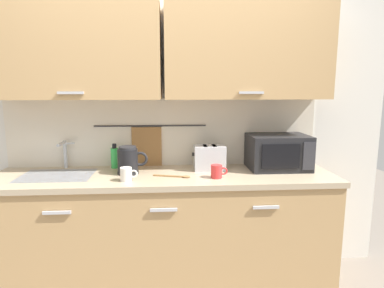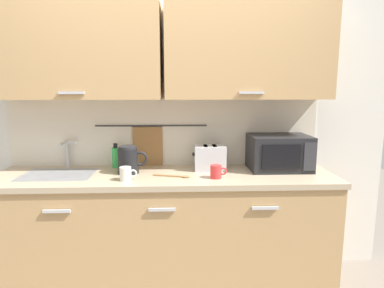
% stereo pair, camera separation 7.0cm
% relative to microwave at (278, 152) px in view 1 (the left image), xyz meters
% --- Properties ---
extents(counter_unit, '(2.53, 0.64, 0.90)m').
position_rel_microwave_xyz_m(counter_unit, '(-0.91, -0.11, -0.58)').
color(counter_unit, tan).
rests_on(counter_unit, ground).
extents(back_wall_assembly, '(3.70, 0.41, 2.50)m').
position_rel_microwave_xyz_m(back_wall_assembly, '(-0.90, 0.12, 0.49)').
color(back_wall_assembly, silver).
rests_on(back_wall_assembly, ground).
extents(sink_faucet, '(0.09, 0.17, 0.22)m').
position_rel_microwave_xyz_m(sink_faucet, '(-1.68, 0.12, 0.01)').
color(sink_faucet, '#B2B5BA').
rests_on(sink_faucet, counter_unit).
extents(microwave, '(0.46, 0.35, 0.27)m').
position_rel_microwave_xyz_m(microwave, '(0.00, 0.00, 0.00)').
color(microwave, black).
rests_on(microwave, counter_unit).
extents(electric_kettle, '(0.23, 0.16, 0.21)m').
position_rel_microwave_xyz_m(electric_kettle, '(-1.16, -0.08, -0.03)').
color(electric_kettle, black).
rests_on(electric_kettle, counter_unit).
extents(dish_soap_bottle, '(0.06, 0.06, 0.20)m').
position_rel_microwave_xyz_m(dish_soap_bottle, '(-1.29, 0.12, -0.05)').
color(dish_soap_bottle, green).
rests_on(dish_soap_bottle, counter_unit).
extents(mug_near_sink, '(0.12, 0.08, 0.09)m').
position_rel_microwave_xyz_m(mug_near_sink, '(-1.15, -0.27, -0.09)').
color(mug_near_sink, silver).
rests_on(mug_near_sink, counter_unit).
extents(toaster, '(0.26, 0.17, 0.19)m').
position_rel_microwave_xyz_m(toaster, '(-0.54, 0.02, -0.04)').
color(toaster, '#B7BABF').
rests_on(toaster, counter_unit).
extents(mug_by_kettle, '(0.12, 0.08, 0.09)m').
position_rel_microwave_xyz_m(mug_by_kettle, '(-0.52, -0.24, -0.09)').
color(mug_by_kettle, red).
rests_on(mug_by_kettle, counter_unit).
extents(wooden_spoon, '(0.27, 0.10, 0.01)m').
position_rel_microwave_xyz_m(wooden_spoon, '(-0.81, -0.20, -0.13)').
color(wooden_spoon, '#9E7042').
rests_on(wooden_spoon, counter_unit).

